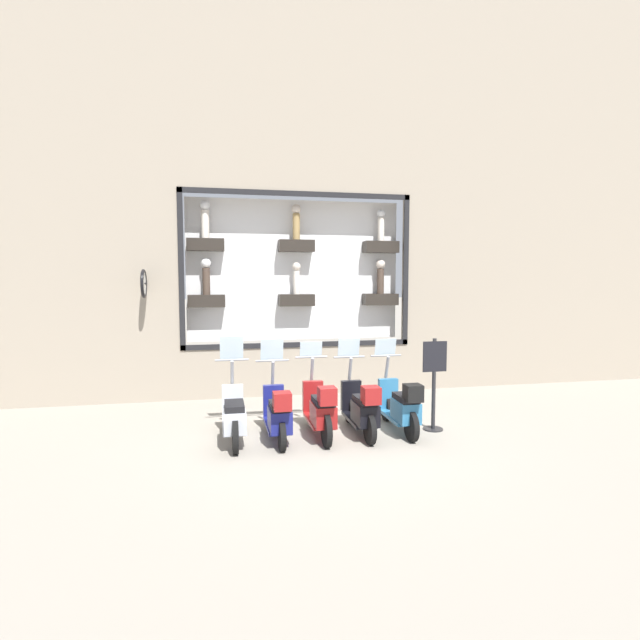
{
  "coord_description": "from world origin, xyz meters",
  "views": [
    {
      "loc": [
        -8.05,
        1.87,
        2.75
      ],
      "look_at": [
        1.69,
        -0.15,
        1.92
      ],
      "focal_mm": 28.0,
      "sensor_mm": 36.0,
      "label": 1
    }
  ],
  "objects_px": {
    "scooter_navy_3": "(278,414)",
    "scooter_black_1": "(361,409)",
    "scooter_teal_0": "(401,406)",
    "scooter_red_2": "(320,410)",
    "scooter_silver_4": "(234,416)",
    "shop_sign_post": "(434,381)"
  },
  "relations": [
    {
      "from": "scooter_navy_3",
      "to": "scooter_black_1",
      "type": "bearing_deg",
      "value": -89.78
    },
    {
      "from": "scooter_black_1",
      "to": "scooter_teal_0",
      "type": "bearing_deg",
      "value": -89.97
    },
    {
      "from": "scooter_red_2",
      "to": "scooter_black_1",
      "type": "bearing_deg",
      "value": -90.46
    },
    {
      "from": "scooter_black_1",
      "to": "scooter_silver_4",
      "type": "height_order",
      "value": "scooter_silver_4"
    },
    {
      "from": "scooter_navy_3",
      "to": "shop_sign_post",
      "type": "xyz_separation_m",
      "value": [
        0.05,
        -2.84,
        0.44
      ]
    },
    {
      "from": "scooter_silver_4",
      "to": "shop_sign_post",
      "type": "height_order",
      "value": "scooter_silver_4"
    },
    {
      "from": "scooter_navy_3",
      "to": "shop_sign_post",
      "type": "height_order",
      "value": "shop_sign_post"
    },
    {
      "from": "scooter_navy_3",
      "to": "scooter_silver_4",
      "type": "xyz_separation_m",
      "value": [
        0.07,
        0.73,
        -0.02
      ]
    },
    {
      "from": "scooter_silver_4",
      "to": "scooter_teal_0",
      "type": "bearing_deg",
      "value": -91.27
    },
    {
      "from": "scooter_teal_0",
      "to": "scooter_silver_4",
      "type": "relative_size",
      "value": 1.0
    },
    {
      "from": "scooter_teal_0",
      "to": "scooter_navy_3",
      "type": "relative_size",
      "value": 1.01
    },
    {
      "from": "scooter_teal_0",
      "to": "scooter_navy_3",
      "type": "xyz_separation_m",
      "value": [
        -0.01,
        2.2,
        -0.01
      ]
    },
    {
      "from": "scooter_teal_0",
      "to": "shop_sign_post",
      "type": "relative_size",
      "value": 1.08
    },
    {
      "from": "scooter_red_2",
      "to": "scooter_silver_4",
      "type": "bearing_deg",
      "value": 87.67
    },
    {
      "from": "scooter_black_1",
      "to": "shop_sign_post",
      "type": "height_order",
      "value": "shop_sign_post"
    },
    {
      "from": "scooter_red_2",
      "to": "scooter_navy_3",
      "type": "distance_m",
      "value": 0.73
    },
    {
      "from": "scooter_black_1",
      "to": "scooter_silver_4",
      "type": "distance_m",
      "value": 2.2
    },
    {
      "from": "scooter_teal_0",
      "to": "scooter_silver_4",
      "type": "height_order",
      "value": "scooter_silver_4"
    },
    {
      "from": "scooter_black_1",
      "to": "scooter_red_2",
      "type": "height_order",
      "value": "scooter_black_1"
    },
    {
      "from": "scooter_silver_4",
      "to": "scooter_navy_3",
      "type": "bearing_deg",
      "value": -95.55
    },
    {
      "from": "scooter_red_2",
      "to": "scooter_navy_3",
      "type": "height_order",
      "value": "scooter_navy_3"
    },
    {
      "from": "scooter_teal_0",
      "to": "scooter_silver_4",
      "type": "distance_m",
      "value": 2.93
    }
  ]
}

